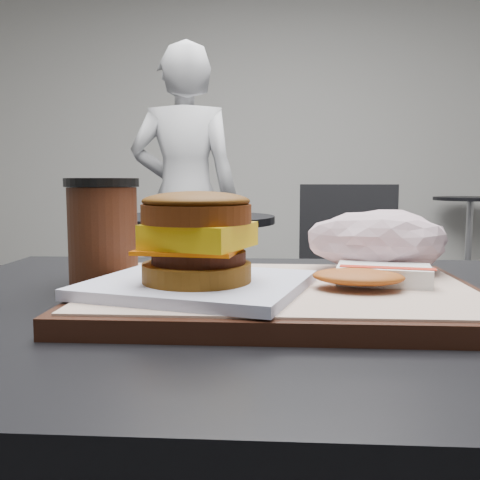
% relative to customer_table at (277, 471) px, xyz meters
% --- Properties ---
extents(customer_table, '(0.80, 0.60, 0.77)m').
position_rel_customer_table_xyz_m(customer_table, '(0.00, 0.00, 0.00)').
color(customer_table, '#A5A5AA').
rests_on(customer_table, ground).
extents(serving_tray, '(0.38, 0.28, 0.02)m').
position_rel_customer_table_xyz_m(serving_tray, '(0.00, -0.02, 0.20)').
color(serving_tray, black).
rests_on(serving_tray, customer_table).
extents(breakfast_sandwich, '(0.23, 0.21, 0.09)m').
position_rel_customer_table_xyz_m(breakfast_sandwich, '(-0.07, -0.06, 0.24)').
color(breakfast_sandwich, white).
rests_on(breakfast_sandwich, serving_tray).
extents(hash_brown, '(0.13, 0.10, 0.02)m').
position_rel_customer_table_xyz_m(hash_brown, '(0.09, -0.02, 0.22)').
color(hash_brown, white).
rests_on(hash_brown, serving_tray).
extents(crumpled_wrapper, '(0.16, 0.12, 0.07)m').
position_rel_customer_table_xyz_m(crumpled_wrapper, '(0.11, 0.07, 0.24)').
color(crumpled_wrapper, white).
rests_on(crumpled_wrapper, serving_tray).
extents(coffee_cup, '(0.09, 0.09, 0.12)m').
position_rel_customer_table_xyz_m(coffee_cup, '(-0.20, 0.07, 0.25)').
color(coffee_cup, '#401C0F').
rests_on(coffee_cup, customer_table).
extents(neighbor_table, '(0.70, 0.70, 0.75)m').
position_rel_customer_table_xyz_m(neighbor_table, '(-0.35, 1.65, -0.03)').
color(neighbor_table, black).
rests_on(neighbor_table, ground).
extents(napkin, '(0.13, 0.13, 0.00)m').
position_rel_customer_table_xyz_m(napkin, '(-0.44, 1.62, 0.17)').
color(napkin, white).
rests_on(napkin, neighbor_table).
extents(neighbor_chair, '(0.65, 0.52, 0.88)m').
position_rel_customer_table_xyz_m(neighbor_chair, '(0.18, 1.69, -0.07)').
color(neighbor_chair, '#A7A7AC').
rests_on(neighbor_chair, ground).
extents(patron, '(0.60, 0.41, 1.61)m').
position_rel_customer_table_xyz_m(patron, '(-0.49, 2.34, 0.22)').
color(patron, silver).
rests_on(patron, ground).
extents(bg_table_far, '(0.66, 0.66, 0.75)m').
position_rel_customer_table_xyz_m(bg_table_far, '(1.80, 4.50, -0.02)').
color(bg_table_far, black).
rests_on(bg_table_far, ground).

